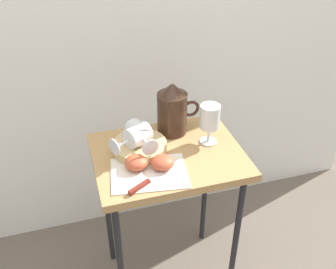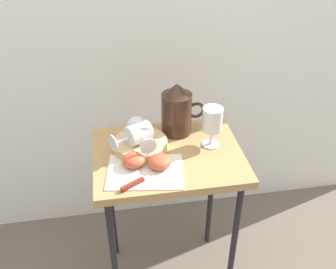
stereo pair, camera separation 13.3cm
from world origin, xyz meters
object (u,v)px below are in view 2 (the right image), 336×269
(pitcher, at_px, (177,113))
(wine_glass_upright, at_px, (212,121))
(wine_glass_tipped_near, at_px, (139,131))
(apple_half_right, at_px, (160,162))
(apple_half_left, at_px, (134,160))
(knife, at_px, (143,179))
(table, at_px, (168,170))
(wine_glass_tipped_far, at_px, (137,133))
(basket_tray, at_px, (141,145))

(pitcher, distance_m, wine_glass_upright, 0.15)
(wine_glass_tipped_near, relative_size, apple_half_right, 1.97)
(apple_half_left, xyz_separation_m, knife, (0.02, -0.08, -0.02))
(table, height_order, apple_half_right, apple_half_right)
(table, xyz_separation_m, apple_half_right, (-0.04, -0.08, 0.11))
(wine_glass_tipped_far, xyz_separation_m, knife, (-0.00, -0.17, -0.06))
(table, relative_size, pitcher, 3.38)
(table, bearing_deg, apple_half_right, -118.44)
(pitcher, relative_size, knife, 0.95)
(pitcher, bearing_deg, knife, -120.84)
(apple_half_right, bearing_deg, apple_half_left, 164.40)
(wine_glass_tipped_near, height_order, apple_half_right, wine_glass_tipped_near)
(knife, bearing_deg, basket_tray, 86.25)
(wine_glass_upright, bearing_deg, apple_half_right, -153.68)
(basket_tray, bearing_deg, wine_glass_tipped_far, -151.30)
(table, bearing_deg, pitcher, 66.97)
(basket_tray, distance_m, wine_glass_upright, 0.27)
(wine_glass_upright, xyz_separation_m, wine_glass_tipped_far, (-0.27, 0.01, -0.03))
(basket_tray, height_order, apple_half_left, apple_half_left)
(wine_glass_tipped_near, relative_size, apple_half_left, 1.97)
(table, relative_size, apple_half_left, 8.88)
(wine_glass_upright, relative_size, wine_glass_tipped_far, 0.96)
(wine_glass_upright, distance_m, wine_glass_tipped_far, 0.27)
(wine_glass_tipped_far, distance_m, apple_half_right, 0.14)
(table, distance_m, pitcher, 0.22)
(wine_glass_tipped_near, bearing_deg, apple_half_right, -67.63)
(table, bearing_deg, wine_glass_tipped_near, 151.96)
(wine_glass_tipped_far, distance_m, apple_half_left, 0.10)
(pitcher, height_order, apple_half_right, pitcher)
(pitcher, relative_size, wine_glass_tipped_far, 1.29)
(table, xyz_separation_m, wine_glass_tipped_near, (-0.09, 0.05, 0.15))
(wine_glass_tipped_near, xyz_separation_m, wine_glass_tipped_far, (-0.01, -0.01, 0.00))
(basket_tray, xyz_separation_m, knife, (-0.01, -0.18, -0.01))
(pitcher, xyz_separation_m, wine_glass_tipped_far, (-0.16, -0.10, -0.01))
(basket_tray, distance_m, wine_glass_tipped_near, 0.05)
(table, height_order, knife, knife)
(table, xyz_separation_m, wine_glass_upright, (0.16, 0.02, 0.18))
(basket_tray, distance_m, apple_half_left, 0.10)
(apple_half_right, distance_m, knife, 0.09)
(wine_glass_tipped_far, xyz_separation_m, apple_half_left, (-0.02, -0.09, -0.05))
(basket_tray, relative_size, wine_glass_tipped_far, 1.21)
(wine_glass_upright, xyz_separation_m, wine_glass_tipped_near, (-0.26, 0.03, -0.03))
(wine_glass_tipped_far, bearing_deg, pitcher, 30.94)
(wine_glass_upright, bearing_deg, knife, -148.83)
(table, distance_m, wine_glass_tipped_far, 0.19)
(basket_tray, xyz_separation_m, wine_glass_upright, (0.26, -0.02, 0.08))
(pitcher, xyz_separation_m, apple_half_left, (-0.18, -0.18, -0.06))
(apple_half_right, bearing_deg, wine_glass_tipped_near, 112.37)
(apple_half_right, bearing_deg, pitcher, 64.91)
(table, bearing_deg, knife, -127.22)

